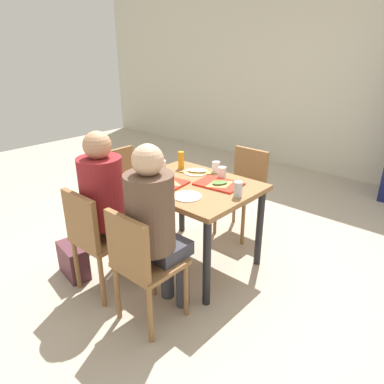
% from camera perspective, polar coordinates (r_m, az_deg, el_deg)
% --- Properties ---
extents(ground_plane, '(10.00, 10.00, 0.02)m').
position_cam_1_polar(ground_plane, '(3.30, 0.00, -11.11)').
color(ground_plane, '#B7A893').
extents(back_wall, '(10.00, 0.10, 2.80)m').
position_cam_1_polar(back_wall, '(5.58, 23.38, 16.48)').
color(back_wall, beige).
rests_on(back_wall, ground_plane).
extents(main_table, '(1.04, 0.84, 0.75)m').
position_cam_1_polar(main_table, '(2.98, 0.00, -0.53)').
color(main_table, olive).
rests_on(main_table, ground_plane).
extents(chair_near_left, '(0.40, 0.40, 0.86)m').
position_cam_1_polar(chair_near_left, '(2.76, -15.40, -6.65)').
color(chair_near_left, olive).
rests_on(chair_near_left, ground_plane).
extents(chair_near_right, '(0.40, 0.40, 0.86)m').
position_cam_1_polar(chair_near_right, '(2.39, -8.26, -10.89)').
color(chair_near_right, olive).
rests_on(chair_near_right, ground_plane).
extents(chair_far_side, '(0.40, 0.40, 0.86)m').
position_cam_1_polar(chair_far_side, '(3.63, 8.43, 1.16)').
color(chair_far_side, olive).
rests_on(chair_far_side, ground_plane).
extents(chair_left_end, '(0.40, 0.40, 0.86)m').
position_cam_1_polar(chair_left_end, '(3.66, -10.68, 1.15)').
color(chair_left_end, olive).
rests_on(chair_left_end, ground_plane).
extents(person_in_red, '(0.32, 0.42, 1.27)m').
position_cam_1_polar(person_in_red, '(2.72, -13.49, -1.09)').
color(person_in_red, '#383842').
rests_on(person_in_red, ground_plane).
extents(person_in_brown_jacket, '(0.32, 0.42, 1.27)m').
position_cam_1_polar(person_in_brown_jacket, '(2.34, -5.99, -4.50)').
color(person_in_brown_jacket, '#383842').
rests_on(person_in_brown_jacket, ground_plane).
extents(tray_red_near, '(0.39, 0.30, 0.02)m').
position_cam_1_polar(tray_red_near, '(2.96, -4.53, 1.57)').
color(tray_red_near, red).
rests_on(tray_red_near, main_table).
extents(tray_red_far, '(0.39, 0.30, 0.02)m').
position_cam_1_polar(tray_red_far, '(2.92, 4.32, 1.31)').
color(tray_red_far, red).
rests_on(tray_red_far, main_table).
extents(paper_plate_center, '(0.22, 0.22, 0.01)m').
position_cam_1_polar(paper_plate_center, '(3.20, 0.64, 3.20)').
color(paper_plate_center, white).
rests_on(paper_plate_center, main_table).
extents(paper_plate_near_edge, '(0.22, 0.22, 0.01)m').
position_cam_1_polar(paper_plate_near_edge, '(2.69, -0.76, -0.69)').
color(paper_plate_near_edge, white).
rests_on(paper_plate_near_edge, main_table).
extents(pizza_slice_a, '(0.25, 0.18, 0.02)m').
position_cam_1_polar(pizza_slice_a, '(2.94, -4.42, 1.79)').
color(pizza_slice_a, '#DBAD60').
rests_on(pizza_slice_a, tray_red_near).
extents(pizza_slice_b, '(0.19, 0.23, 0.02)m').
position_cam_1_polar(pizza_slice_b, '(2.90, 4.49, 1.45)').
color(pizza_slice_b, tan).
rests_on(pizza_slice_b, tray_red_far).
extents(pizza_slice_c, '(0.26, 0.23, 0.02)m').
position_cam_1_polar(pizza_slice_c, '(3.18, 0.84, 3.33)').
color(pizza_slice_c, '#C68C47').
rests_on(pizza_slice_c, paper_plate_center).
extents(plastic_cup_a, '(0.07, 0.07, 0.10)m').
position_cam_1_polar(plastic_cup_a, '(3.20, 3.89, 4.02)').
color(plastic_cup_a, white).
rests_on(plastic_cup_a, main_table).
extents(plastic_cup_b, '(0.07, 0.07, 0.10)m').
position_cam_1_polar(plastic_cup_b, '(2.67, -4.66, 0.16)').
color(plastic_cup_b, white).
rests_on(plastic_cup_b, main_table).
extents(plastic_cup_c, '(0.07, 0.07, 0.10)m').
position_cam_1_polar(plastic_cup_c, '(3.24, -4.80, 4.23)').
color(plastic_cup_c, white).
rests_on(plastic_cup_c, main_table).
extents(plastic_cup_d, '(0.07, 0.07, 0.10)m').
position_cam_1_polar(plastic_cup_d, '(3.06, 4.85, 3.13)').
color(plastic_cup_d, white).
rests_on(plastic_cup_d, main_table).
extents(soda_can, '(0.07, 0.07, 0.12)m').
position_cam_1_polar(soda_can, '(2.69, 7.40, 0.42)').
color(soda_can, '#B7BCC6').
rests_on(soda_can, main_table).
extents(condiment_bottle, '(0.06, 0.06, 0.16)m').
position_cam_1_polar(condiment_bottle, '(3.30, -1.76, 5.14)').
color(condiment_bottle, orange).
rests_on(condiment_bottle, main_table).
extents(foil_bundle, '(0.10, 0.10, 0.10)m').
position_cam_1_polar(foil_bundle, '(3.21, -6.20, 3.97)').
color(foil_bundle, silver).
rests_on(foil_bundle, main_table).
extents(handbag, '(0.34, 0.21, 0.28)m').
position_cam_1_polar(handbag, '(3.20, -18.53, -10.37)').
color(handbag, '#592D38').
rests_on(handbag, ground_plane).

